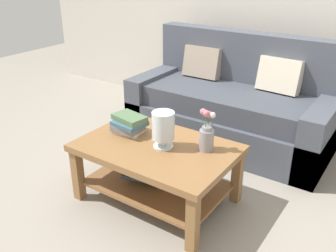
% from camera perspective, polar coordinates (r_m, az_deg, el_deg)
% --- Properties ---
extents(ground_plane, '(10.00, 10.00, 0.00)m').
position_cam_1_polar(ground_plane, '(3.28, 1.99, -7.57)').
color(ground_plane, gray).
extents(couch, '(1.96, 0.90, 1.06)m').
position_cam_1_polar(couch, '(3.81, 9.81, 2.98)').
color(couch, '#474C56').
rests_on(couch, ground).
extents(coffee_table, '(1.14, 0.77, 0.47)m').
position_cam_1_polar(coffee_table, '(2.82, -1.83, -5.39)').
color(coffee_table, olive).
rests_on(coffee_table, ground).
extents(book_stack_main, '(0.28, 0.23, 0.14)m').
position_cam_1_polar(book_stack_main, '(2.93, -5.98, 0.29)').
color(book_stack_main, beige).
rests_on(book_stack_main, coffee_table).
extents(glass_hurricane_vase, '(0.16, 0.16, 0.27)m').
position_cam_1_polar(glass_hurricane_vase, '(2.66, -0.72, -0.16)').
color(glass_hurricane_vase, silver).
rests_on(glass_hurricane_vase, coffee_table).
extents(flower_pitcher, '(0.11, 0.11, 0.31)m').
position_cam_1_polar(flower_pitcher, '(2.65, 5.94, -1.28)').
color(flower_pitcher, gray).
rests_on(flower_pitcher, coffee_table).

